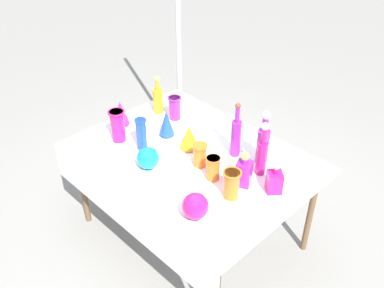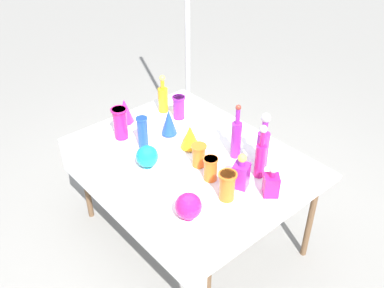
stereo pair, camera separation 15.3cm
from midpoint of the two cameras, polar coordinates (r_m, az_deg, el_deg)
ground_plane at (r=3.46m, az=-1.30°, el=-11.84°), size 40.00×40.00×0.00m
display_table at (r=2.97m, az=-1.93°, el=-2.73°), size 1.61×1.20×0.76m
tall_bottle_0 at (r=2.89m, az=4.37°, el=1.07°), size 0.07×0.07×0.40m
tall_bottle_1 at (r=2.83m, az=7.94°, el=0.31°), size 0.08×0.08×0.39m
tall_bottle_2 at (r=2.74m, az=7.73°, el=-1.33°), size 0.07×0.07×0.38m
tall_bottle_3 at (r=3.41m, az=-5.85°, el=5.99°), size 0.08×0.08×0.32m
square_decanter_0 at (r=2.67m, az=5.31°, el=-3.68°), size 0.13×0.13×0.24m
square_decanter_1 at (r=2.65m, az=9.32°, el=-4.82°), size 0.13×0.13×0.22m
slender_vase_0 at (r=2.99m, az=-8.24°, el=1.39°), size 0.08×0.08×0.24m
slender_vase_1 at (r=3.33m, az=-3.65°, el=4.91°), size 0.11×0.11×0.19m
slender_vase_2 at (r=2.56m, az=3.60°, el=-5.33°), size 0.12×0.12×0.19m
slender_vase_3 at (r=2.82m, az=-0.51°, el=-1.43°), size 0.10×0.10×0.16m
slender_vase_4 at (r=3.11m, az=-11.28°, el=2.48°), size 0.12×0.12×0.24m
slender_vase_5 at (r=2.71m, az=1.20°, el=-3.16°), size 0.10×0.10×0.16m
fluted_vase_0 at (r=3.30m, az=-10.81°, el=4.08°), size 0.13×0.13×0.20m
fluted_vase_1 at (r=2.98m, az=-1.86°, el=0.97°), size 0.14×0.14×0.18m
fluted_vase_2 at (r=3.12m, az=-4.83°, el=2.80°), size 0.12×0.12×0.21m
round_bowl_0 at (r=2.82m, az=-7.45°, el=-1.90°), size 0.15×0.15×0.16m
round_bowl_1 at (r=2.44m, az=-1.39°, el=-8.32°), size 0.16×0.16×0.16m
price_tag_left at (r=2.69m, az=-9.99°, el=-5.85°), size 0.05×0.03×0.04m
canopy_pole at (r=3.91m, az=-2.95°, el=13.29°), size 0.18×0.18×2.70m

